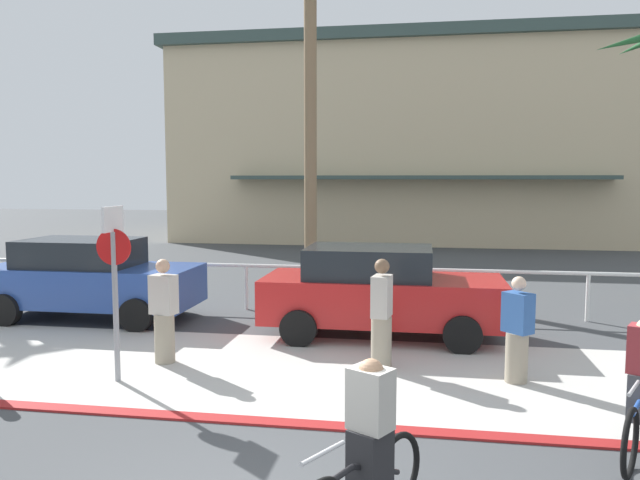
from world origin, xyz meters
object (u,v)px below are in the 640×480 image
(car_blue_1, at_px, (90,278))
(stop_sign_bike_lane, at_px, (114,268))
(palm_tree_1, at_px, (311,55))
(pedestrian_1, at_px, (382,319))
(cyclist_black_0, at_px, (367,451))
(pedestrian_2, at_px, (164,316))
(pedestrian_0, at_px, (517,335))
(car_red_2, at_px, (379,291))

(car_blue_1, bearing_deg, stop_sign_bike_lane, -55.66)
(palm_tree_1, xyz_separation_m, pedestrian_1, (2.55, -8.12, -5.61))
(cyclist_black_0, bearing_deg, car_blue_1, 132.95)
(pedestrian_1, bearing_deg, palm_tree_1, 107.46)
(stop_sign_bike_lane, xyz_separation_m, car_blue_1, (-2.54, 3.72, -0.81))
(palm_tree_1, height_order, pedestrian_2, palm_tree_1)
(pedestrian_0, bearing_deg, cyclist_black_0, -113.62)
(stop_sign_bike_lane, height_order, pedestrian_2, stop_sign_bike_lane)
(pedestrian_2, bearing_deg, pedestrian_0, -0.77)
(car_blue_1, bearing_deg, car_red_2, -4.75)
(car_red_2, height_order, pedestrian_1, pedestrian_1)
(palm_tree_1, bearing_deg, car_red_2, -68.79)
(stop_sign_bike_lane, xyz_separation_m, cyclist_black_0, (3.91, -3.21, -0.98))
(pedestrian_1, distance_m, pedestrian_2, 3.45)
(car_red_2, xyz_separation_m, pedestrian_2, (-3.27, -2.23, -0.09))
(palm_tree_1, xyz_separation_m, car_blue_1, (-3.72, -5.63, -5.54))
(car_red_2, height_order, pedestrian_2, car_red_2)
(pedestrian_0, xyz_separation_m, pedestrian_1, (-1.97, 0.33, 0.09))
(cyclist_black_0, distance_m, pedestrian_1, 4.45)
(cyclist_black_0, relative_size, pedestrian_0, 1.02)
(car_blue_1, xyz_separation_m, cyclist_black_0, (6.45, -6.93, -0.18))
(car_blue_1, distance_m, cyclist_black_0, 9.47)
(car_red_2, relative_size, pedestrian_0, 2.81)
(stop_sign_bike_lane, height_order, car_red_2, stop_sign_bike_lane)
(stop_sign_bike_lane, bearing_deg, pedestrian_1, 18.23)
(palm_tree_1, distance_m, pedestrian_1, 10.20)
(stop_sign_bike_lane, height_order, car_blue_1, stop_sign_bike_lane)
(palm_tree_1, bearing_deg, pedestrian_1, -72.54)
(cyclist_black_0, xyz_separation_m, pedestrian_2, (-3.61, 4.19, 0.08))
(pedestrian_2, bearing_deg, cyclist_black_0, -49.25)
(palm_tree_1, height_order, car_red_2, palm_tree_1)
(stop_sign_bike_lane, xyz_separation_m, pedestrian_0, (5.71, 0.90, -0.96))
(car_blue_1, distance_m, pedestrian_0, 8.72)
(car_blue_1, relative_size, pedestrian_1, 2.54)
(pedestrian_1, bearing_deg, pedestrian_0, -9.48)
(stop_sign_bike_lane, height_order, cyclist_black_0, stop_sign_bike_lane)
(stop_sign_bike_lane, relative_size, car_red_2, 0.58)
(pedestrian_0, height_order, pedestrian_2, pedestrian_2)
(pedestrian_0, bearing_deg, car_blue_1, 161.16)
(palm_tree_1, xyz_separation_m, cyclist_black_0, (2.72, -12.56, -5.72))
(stop_sign_bike_lane, relative_size, pedestrian_1, 1.48)
(car_blue_1, relative_size, pedestrian_2, 2.61)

